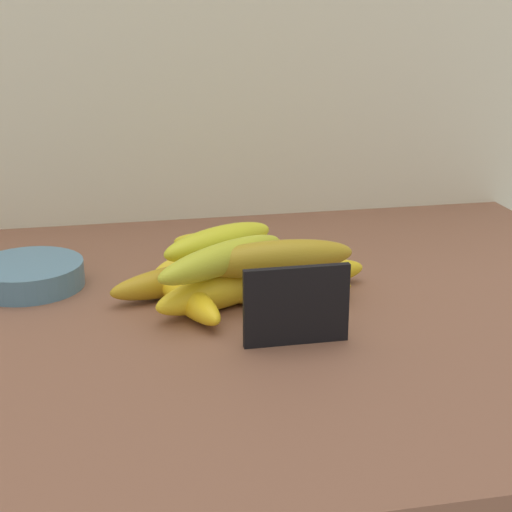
{
  "coord_description": "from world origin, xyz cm",
  "views": [
    {
      "loc": [
        -11.09,
        -82.16,
        38.2
      ],
      "look_at": [
        6.39,
        3.91,
        8.0
      ],
      "focal_mm": 55.65,
      "sensor_mm": 36.0,
      "label": 1
    }
  ],
  "objects_px": {
    "chalkboard_sign": "(296,309)",
    "banana_5": "(226,275)",
    "banana_0": "(263,273)",
    "banana_9": "(223,259)",
    "banana_3": "(227,288)",
    "banana_11": "(219,242)",
    "banana_1": "(275,289)",
    "banana_4": "(213,263)",
    "banana_7": "(240,248)",
    "banana_10": "(274,258)",
    "fruit_bowl": "(29,275)",
    "banana_6": "(302,276)",
    "banana_2": "(185,279)",
    "banana_8": "(187,297)"
  },
  "relations": [
    {
      "from": "chalkboard_sign",
      "to": "banana_5",
      "type": "bearing_deg",
      "value": 106.84
    },
    {
      "from": "banana_0",
      "to": "banana_9",
      "type": "distance_m",
      "value": 0.1
    },
    {
      "from": "banana_0",
      "to": "banana_3",
      "type": "height_order",
      "value": "banana_3"
    },
    {
      "from": "banana_3",
      "to": "banana_11",
      "type": "xyz_separation_m",
      "value": [
        -0.0,
        0.05,
        0.04
      ]
    },
    {
      "from": "banana_0",
      "to": "banana_1",
      "type": "xyz_separation_m",
      "value": [
        0.0,
        -0.06,
        0.0
      ]
    },
    {
      "from": "banana_3",
      "to": "banana_4",
      "type": "xyz_separation_m",
      "value": [
        -0.0,
        0.09,
        -0.0
      ]
    },
    {
      "from": "banana_3",
      "to": "banana_7",
      "type": "height_order",
      "value": "banana_3"
    },
    {
      "from": "banana_5",
      "to": "banana_9",
      "type": "relative_size",
      "value": 1.07
    },
    {
      "from": "banana_10",
      "to": "banana_11",
      "type": "bearing_deg",
      "value": 134.0
    },
    {
      "from": "banana_9",
      "to": "fruit_bowl",
      "type": "bearing_deg",
      "value": 152.52
    },
    {
      "from": "banana_6",
      "to": "banana_11",
      "type": "distance_m",
      "value": 0.11
    },
    {
      "from": "banana_9",
      "to": "banana_10",
      "type": "xyz_separation_m",
      "value": [
        0.06,
        0.0,
        -0.0
      ]
    },
    {
      "from": "chalkboard_sign",
      "to": "banana_1",
      "type": "bearing_deg",
      "value": 88.2
    },
    {
      "from": "banana_2",
      "to": "banana_11",
      "type": "bearing_deg",
      "value": 1.99
    },
    {
      "from": "banana_1",
      "to": "banana_8",
      "type": "bearing_deg",
      "value": -177.17
    },
    {
      "from": "fruit_bowl",
      "to": "banana_5",
      "type": "relative_size",
      "value": 0.67
    },
    {
      "from": "banana_0",
      "to": "banana_11",
      "type": "xyz_separation_m",
      "value": [
        -0.05,
        -0.0,
        0.05
      ]
    },
    {
      "from": "fruit_bowl",
      "to": "banana_8",
      "type": "height_order",
      "value": "banana_8"
    },
    {
      "from": "banana_1",
      "to": "banana_11",
      "type": "distance_m",
      "value": 0.09
    },
    {
      "from": "banana_0",
      "to": "banana_6",
      "type": "height_order",
      "value": "banana_6"
    },
    {
      "from": "banana_7",
      "to": "banana_9",
      "type": "bearing_deg",
      "value": -107.27
    },
    {
      "from": "banana_8",
      "to": "banana_11",
      "type": "xyz_separation_m",
      "value": [
        0.05,
        0.06,
        0.04
      ]
    },
    {
      "from": "banana_4",
      "to": "banana_3",
      "type": "bearing_deg",
      "value": -87.83
    },
    {
      "from": "banana_10",
      "to": "banana_11",
      "type": "xyz_separation_m",
      "value": [
        -0.05,
        0.06,
        0.01
      ]
    },
    {
      "from": "banana_8",
      "to": "banana_10",
      "type": "bearing_deg",
      "value": 0.9
    },
    {
      "from": "banana_5",
      "to": "banana_9",
      "type": "height_order",
      "value": "banana_9"
    },
    {
      "from": "banana_8",
      "to": "banana_4",
      "type": "bearing_deg",
      "value": 66.39
    },
    {
      "from": "banana_6",
      "to": "banana_10",
      "type": "relative_size",
      "value": 0.89
    },
    {
      "from": "chalkboard_sign",
      "to": "banana_2",
      "type": "xyz_separation_m",
      "value": [
        -0.1,
        0.16,
        -0.02
      ]
    },
    {
      "from": "banana_7",
      "to": "banana_9",
      "type": "relative_size",
      "value": 1.01
    },
    {
      "from": "banana_2",
      "to": "banana_10",
      "type": "xyz_separation_m",
      "value": [
        0.1,
        -0.06,
        0.04
      ]
    },
    {
      "from": "banana_8",
      "to": "banana_10",
      "type": "height_order",
      "value": "banana_10"
    },
    {
      "from": "fruit_bowl",
      "to": "banana_1",
      "type": "bearing_deg",
      "value": -21.42
    },
    {
      "from": "banana_4",
      "to": "banana_11",
      "type": "xyz_separation_m",
      "value": [
        0.0,
        -0.04,
        0.04
      ]
    },
    {
      "from": "banana_2",
      "to": "banana_7",
      "type": "height_order",
      "value": "banana_7"
    },
    {
      "from": "chalkboard_sign",
      "to": "banana_0",
      "type": "distance_m",
      "value": 0.17
    },
    {
      "from": "banana_2",
      "to": "banana_8",
      "type": "distance_m",
      "value": 0.06
    },
    {
      "from": "banana_7",
      "to": "banana_10",
      "type": "distance_m",
      "value": 0.16
    },
    {
      "from": "banana_6",
      "to": "banana_8",
      "type": "distance_m",
      "value": 0.15
    },
    {
      "from": "banana_7",
      "to": "banana_8",
      "type": "xyz_separation_m",
      "value": [
        -0.09,
        -0.15,
        -0.0
      ]
    },
    {
      "from": "banana_8",
      "to": "banana_7",
      "type": "bearing_deg",
      "value": 60.04
    },
    {
      "from": "chalkboard_sign",
      "to": "banana_11",
      "type": "distance_m",
      "value": 0.17
    },
    {
      "from": "banana_6",
      "to": "banana_11",
      "type": "height_order",
      "value": "banana_11"
    },
    {
      "from": "banana_4",
      "to": "banana_10",
      "type": "height_order",
      "value": "banana_10"
    },
    {
      "from": "banana_8",
      "to": "banana_9",
      "type": "distance_m",
      "value": 0.06
    },
    {
      "from": "banana_11",
      "to": "banana_4",
      "type": "bearing_deg",
      "value": 92.54
    },
    {
      "from": "banana_9",
      "to": "banana_0",
      "type": "bearing_deg",
      "value": 46.28
    },
    {
      "from": "banana_7",
      "to": "banana_8",
      "type": "relative_size",
      "value": 1.21
    },
    {
      "from": "banana_8",
      "to": "chalkboard_sign",
      "type": "bearing_deg",
      "value": -46.49
    },
    {
      "from": "fruit_bowl",
      "to": "banana_8",
      "type": "distance_m",
      "value": 0.21
    }
  ]
}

